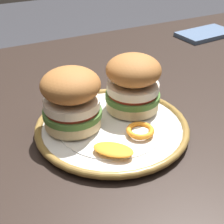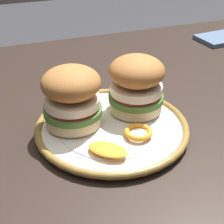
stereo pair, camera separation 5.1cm
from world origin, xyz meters
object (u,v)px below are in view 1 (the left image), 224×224
dinner_plate (112,127)px  sandwich_half_left (71,98)px  sandwich_half_right (133,82)px  dining_table (147,167)px

dinner_plate → sandwich_half_left: bearing=-24.2°
sandwich_half_left → dinner_plate: bearing=155.8°
sandwich_half_left → sandwich_half_right: 0.12m
sandwich_half_left → dining_table: bearing=154.1°
dinner_plate → sandwich_half_left: 0.09m
dining_table → sandwich_half_left: size_ratio=14.44×
dinner_plate → sandwich_half_right: 0.09m
dining_table → sandwich_half_left: (0.12, -0.06, 0.15)m
dinner_plate → dining_table: bearing=152.5°
sandwich_half_right → dinner_plate: bearing=28.3°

